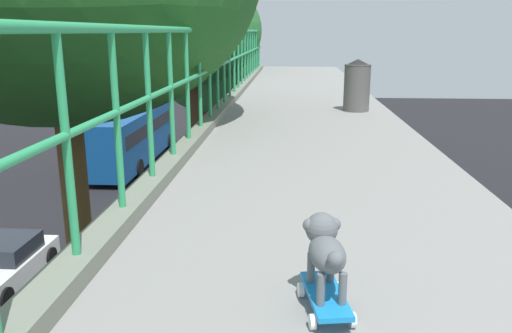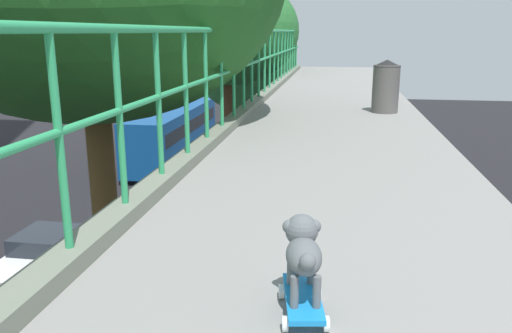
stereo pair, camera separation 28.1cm
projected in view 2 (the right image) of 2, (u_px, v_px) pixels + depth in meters
The scene contains 7 objects.
car_white_sixth at pixel (42, 256), 15.96m from camera, with size 1.95×4.06×1.29m.
city_bus at pixel (174, 131), 29.79m from camera, with size 2.53×10.76×3.07m.
roadside_tree_far at pixel (228, 33), 16.44m from camera, with size 4.54×4.54×9.10m.
roadside_tree_farthest at pixel (244, 61), 20.04m from camera, with size 4.08×4.08×8.29m.
toy_skateboard at pixel (303, 299), 2.26m from camera, with size 0.25×0.44×0.09m.
small_dog at pixel (303, 248), 2.24m from camera, with size 0.20×0.40×0.33m.
litter_bin at pixel (386, 86), 7.86m from camera, with size 0.41×0.41×0.80m.
Camera 2 is at (1.11, 0.25, 7.34)m, focal length 36.13 mm.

